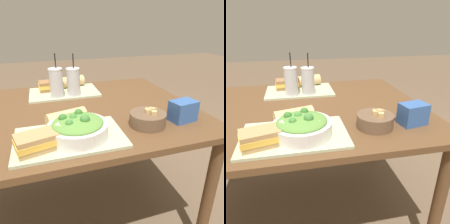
# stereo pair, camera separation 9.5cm
# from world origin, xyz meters

# --- Properties ---
(ground_plane) EXTENTS (12.00, 12.00, 0.00)m
(ground_plane) POSITION_xyz_m (0.00, 0.00, 0.00)
(ground_plane) COLOR brown
(dining_table) EXTENTS (1.36, 1.03, 0.75)m
(dining_table) POSITION_xyz_m (0.00, 0.00, 0.66)
(dining_table) COLOR brown
(dining_table) RESTS_ON ground_plane
(tray_near) EXTENTS (0.44, 0.29, 0.01)m
(tray_near) POSITION_xyz_m (-0.05, -0.32, 0.75)
(tray_near) COLOR #B2BC99
(tray_near) RESTS_ON dining_table
(tray_far) EXTENTS (0.44, 0.29, 0.01)m
(tray_far) POSITION_xyz_m (0.00, 0.30, 0.75)
(tray_far) COLOR #B2BC99
(tray_far) RESTS_ON dining_table
(salad_bowl) EXTENTS (0.24, 0.24, 0.11)m
(salad_bowl) POSITION_xyz_m (-0.01, -0.34, 0.80)
(salad_bowl) COLOR white
(salad_bowl) RESTS_ON tray_near
(soup_bowl) EXTENTS (0.17, 0.17, 0.08)m
(soup_bowl) POSITION_xyz_m (0.31, -0.30, 0.78)
(soup_bowl) COLOR brown
(soup_bowl) RESTS_ON dining_table
(sandwich_near) EXTENTS (0.17, 0.13, 0.06)m
(sandwich_near) POSITION_xyz_m (-0.17, -0.38, 0.79)
(sandwich_near) COLOR tan
(sandwich_near) RESTS_ON tray_near
(baguette_near) EXTENTS (0.19, 0.12, 0.07)m
(baguette_near) POSITION_xyz_m (-0.04, -0.22, 0.80)
(baguette_near) COLOR tan
(baguette_near) RESTS_ON tray_near
(sandwich_far) EXTENTS (0.16, 0.11, 0.06)m
(sandwich_far) POSITION_xyz_m (-0.08, 0.35, 0.79)
(sandwich_far) COLOR olive
(sandwich_far) RESTS_ON tray_far
(baguette_far) EXTENTS (0.17, 0.11, 0.07)m
(baguette_far) POSITION_xyz_m (0.08, 0.40, 0.80)
(baguette_far) COLOR tan
(baguette_far) RESTS_ON tray_far
(drink_cup_dark) EXTENTS (0.08, 0.08, 0.26)m
(drink_cup_dark) POSITION_xyz_m (-0.05, 0.21, 0.84)
(drink_cup_dark) COLOR silver
(drink_cup_dark) RESTS_ON tray_far
(drink_cup_red) EXTENTS (0.08, 0.08, 0.26)m
(drink_cup_red) POSITION_xyz_m (0.05, 0.21, 0.84)
(drink_cup_red) COLOR silver
(drink_cup_red) RESTS_ON tray_far
(chip_bag) EXTENTS (0.13, 0.10, 0.10)m
(chip_bag) POSITION_xyz_m (0.50, -0.31, 0.80)
(chip_bag) COLOR #335BA3
(chip_bag) RESTS_ON dining_table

